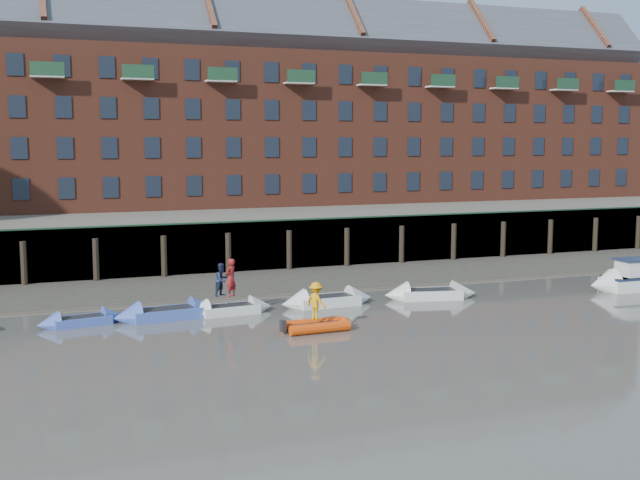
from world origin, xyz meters
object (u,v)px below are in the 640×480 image
rowboat_5 (430,294)px  person_rib_crew (316,301)px  motor_launch (627,280)px  person_rower_a (231,278)px  person_rower_b (222,280)px  rowboat_3 (230,309)px  rowboat_1 (82,321)px  rib_tender (318,325)px  rowboat_4 (327,301)px  rowboat_2 (166,313)px

rowboat_5 → person_rib_crew: size_ratio=3.04×
motor_launch → person_rower_a: (-22.28, 1.69, 1.20)m
person_rower_b → person_rib_crew: bearing=-95.0°
rowboat_3 → motor_launch: size_ratio=0.80×
rowboat_1 → rib_tender: rowboat_1 is taller
rowboat_1 → person_rower_a: bearing=-10.6°
rowboat_1 → rowboat_4: (12.02, 0.17, 0.05)m
rowboat_2 → person_rib_crew: bearing=-46.1°
motor_launch → person_rower_b: person_rower_b is taller
rowboat_1 → motor_launch: (29.23, -1.74, 0.37)m
rowboat_3 → rowboat_4: 5.15m
rowboat_5 → motor_launch: 11.58m
rowboat_2 → person_rower_a: (3.12, -0.05, 1.52)m
rowboat_2 → rowboat_5: (13.95, -0.05, -0.00)m
rowboat_3 → person_rower_a: (0.07, -0.03, 1.55)m
rowboat_1 → rib_tender: size_ratio=1.34×
person_rib_crew → rowboat_4: bearing=-50.5°
motor_launch → person_rower_a: bearing=-2.2°
rowboat_2 → rib_tender: 7.55m
rowboat_3 → motor_launch: motor_launch is taller
rowboat_5 → person_rower_a: (-10.83, 0.01, 1.52)m
rib_tender → person_rib_crew: 1.12m
rib_tender → person_rower_b: size_ratio=1.90×
rowboat_1 → rowboat_3: 6.87m
person_rower_a → person_rower_b: size_ratio=1.14×
rib_tender → rowboat_2: bearing=138.8°
person_rib_crew → person_rower_b: bearing=6.4°
rowboat_2 → rowboat_3: rowboat_2 is taller
rowboat_4 → rowboat_5: size_ratio=0.98×
rowboat_3 → person_rib_crew: (2.73, -4.76, 1.12)m
rowboat_4 → person_rower_a: 5.30m
rowboat_2 → rowboat_4: rowboat_2 is taller
rowboat_2 → rowboat_4: 8.19m
rowboat_1 → rowboat_3: bearing=-10.3°
rowboat_2 → rowboat_5: size_ratio=0.99×
rowboat_4 → rowboat_5: 5.77m
rowboat_4 → person_rib_crew: bearing=-119.3°
rowboat_2 → rowboat_3: 3.05m
rowboat_4 → rowboat_5: rowboat_4 is taller
rowboat_2 → motor_launch: size_ratio=0.93×
person_rower_a → person_rib_crew: bearing=79.7°
motor_launch → rowboat_1: bearing=-1.2°
rowboat_1 → motor_launch: 29.29m
rowboat_4 → rib_tender: bearing=-118.3°
rib_tender → person_rower_a: size_ratio=1.66×
rowboat_2 → rowboat_3: bearing=-6.8°
rowboat_5 → person_rower_a: size_ratio=2.79×
rowboat_5 → motor_launch: motor_launch is taller
rowboat_4 → rowboat_2: bearing=178.0°
rib_tender → person_rower_b: 6.04m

